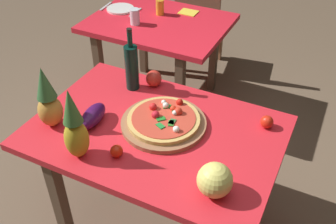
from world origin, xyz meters
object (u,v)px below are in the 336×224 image
object	(u,v)px
pizza	(164,118)
pineapple_left	(48,100)
eggplant	(93,116)
dinner_plate	(120,9)
bell_pepper	(154,79)
background_table	(159,33)
tomato_at_corner	(267,122)
wine_bottle	(132,66)
fork_utensil	(106,6)
melon	(215,180)
dining_chair	(199,23)
display_table	(156,143)
napkin_folded	(188,12)
pizza_board	(164,123)
pineapple_right	(75,128)
knife_utensil	(135,12)
drinking_glass_juice	(160,7)
tomato_by_bottle	(117,151)
drinking_glass_water	(135,17)

from	to	relation	value
pizza	pineapple_left	bearing A→B (deg)	-154.39
eggplant	dinner_plate	xyz separation A→B (m)	(-0.64, 1.29, -0.04)
bell_pepper	background_table	bearing A→B (deg)	115.58
pineapple_left	tomato_at_corner	xyz separation A→B (m)	(0.99, 0.46, -0.12)
wine_bottle	tomato_at_corner	xyz separation A→B (m)	(0.79, -0.01, -0.11)
background_table	dinner_plate	distance (m)	0.39
wine_bottle	fork_utensil	bearing A→B (deg)	130.88
wine_bottle	melon	size ratio (longest dim) A/B	2.46
dining_chair	fork_utensil	bearing A→B (deg)	36.18
wine_bottle	eggplant	xyz separation A→B (m)	(-0.02, -0.37, -0.10)
pineapple_left	fork_utensil	world-z (taller)	pineapple_left
melon	fork_utensil	size ratio (longest dim) A/B	0.84
display_table	napkin_folded	bearing A→B (deg)	107.20
melon	napkin_folded	distance (m)	1.84
pineapple_left	bell_pepper	world-z (taller)	pineapple_left
pizza_board	wine_bottle	xyz separation A→B (m)	(-0.31, 0.23, 0.13)
pineapple_right	bell_pepper	bearing A→B (deg)	86.61
display_table	pineapple_right	distance (m)	0.47
knife_utensil	display_table	bearing A→B (deg)	-55.80
display_table	bell_pepper	xyz separation A→B (m)	(-0.19, 0.35, 0.14)
pineapple_left	drinking_glass_juice	distance (m)	1.46
display_table	dining_chair	world-z (taller)	dining_chair
tomato_by_bottle	pizza	bearing A→B (deg)	72.46
background_table	melon	xyz separation A→B (m)	(0.98, -1.40, 0.18)
tomato_at_corner	dinner_plate	bearing A→B (deg)	147.18
pizza_board	melon	size ratio (longest dim) A/B	2.90
pineapple_right	tomato_by_bottle	world-z (taller)	pineapple_right
eggplant	drinking_glass_water	bearing A→B (deg)	109.71
drinking_glass_juice	fork_utensil	distance (m)	0.48
pineapple_left	tomato_by_bottle	distance (m)	0.44
eggplant	napkin_folded	world-z (taller)	eggplant
pizza	fork_utensil	bearing A→B (deg)	134.20
melon	drinking_glass_juice	bearing A→B (deg)	124.22
eggplant	tomato_by_bottle	xyz separation A→B (m)	(0.24, -0.15, -0.01)
tomato_at_corner	dinner_plate	distance (m)	1.72
display_table	knife_utensil	size ratio (longest dim) A/B	6.94
fork_utensil	tomato_at_corner	bearing A→B (deg)	-34.35
pineapple_left	bell_pepper	bearing A→B (deg)	61.27
fork_utensil	napkin_folded	xyz separation A→B (m)	(0.66, 0.19, -0.00)
wine_bottle	drinking_glass_water	world-z (taller)	wine_bottle
pizza_board	knife_utensil	distance (m)	1.42
tomato_at_corner	drinking_glass_water	bearing A→B (deg)	147.93
pineapple_right	display_table	bearing A→B (deg)	53.64
background_table	pizza_board	bearing A→B (deg)	-61.47
wine_bottle	eggplant	world-z (taller)	wine_bottle
eggplant	drinking_glass_juice	distance (m)	1.39
display_table	dining_chair	distance (m)	1.85
background_table	pizza	bearing A→B (deg)	-61.35
pizza_board	melon	world-z (taller)	melon
drinking_glass_water	pizza	bearing A→B (deg)	-52.92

